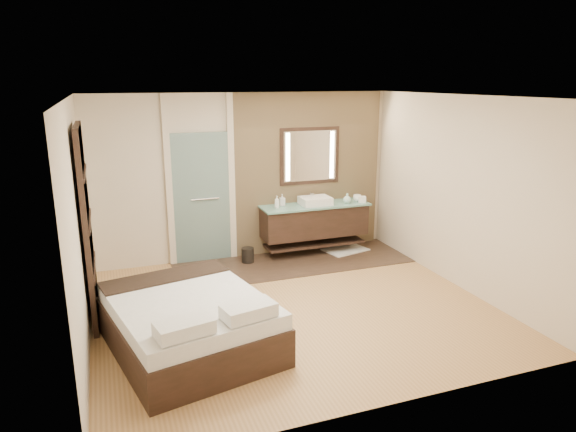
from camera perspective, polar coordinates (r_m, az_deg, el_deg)
name	(u,v)px	position (r m, az deg, el deg)	size (l,w,h in m)	color
floor	(293,308)	(6.83, 0.61, -10.14)	(5.00, 5.00, 0.00)	#A87846
tile_strip	(293,262)	(8.41, 0.60, -5.15)	(3.80, 1.30, 0.01)	#31221B
stone_wall	(308,173)	(8.79, 2.29, 4.80)	(2.60, 0.08, 2.70)	tan
vanity	(315,221)	(8.69, 2.96, -0.52)	(1.85, 0.55, 0.88)	black
mirror_unit	(310,156)	(8.69, 2.44, 6.69)	(1.06, 0.04, 0.96)	black
frosted_door	(201,193)	(8.31, -9.62, 2.56)	(1.10, 0.12, 2.70)	#9FC9C4
shoji_partition	(87,225)	(6.62, -21.40, -0.89)	(0.06, 1.20, 2.40)	black
bed	(189,323)	(5.86, -10.90, -11.57)	(1.92, 2.22, 0.74)	black
bath_mat	(345,250)	(9.03, 6.38, -3.74)	(0.72, 0.50, 0.02)	silver
waste_bin	(248,255)	(8.39, -4.49, -4.38)	(0.20, 0.20, 0.25)	black
tissue_box	(362,199)	(8.84, 8.23, 1.84)	(0.12, 0.12, 0.10)	white
soap_bottle_a	(277,202)	(8.35, -1.24, 1.57)	(0.08, 0.08, 0.20)	white
soap_bottle_b	(282,200)	(8.52, -0.65, 1.81)	(0.09, 0.09, 0.19)	#B2B2B2
soap_bottle_c	(347,198)	(8.75, 6.58, 1.98)	(0.13, 0.13, 0.17)	silver
cup	(357,198)	(8.92, 7.69, 2.01)	(0.14, 0.14, 0.11)	white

